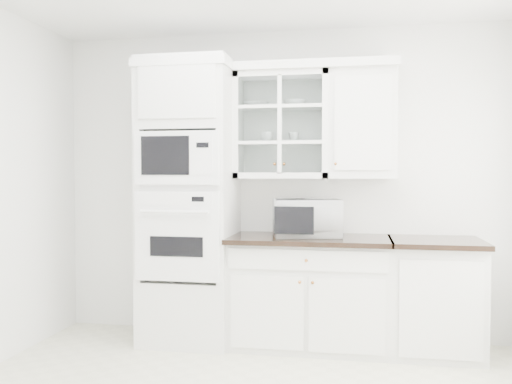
# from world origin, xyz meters

# --- Properties ---
(room_shell) EXTENTS (4.00, 3.50, 2.70)m
(room_shell) POSITION_xyz_m (0.00, 0.43, 1.78)
(room_shell) COLOR white
(room_shell) RESTS_ON ground
(oven_column) EXTENTS (0.76, 0.68, 2.40)m
(oven_column) POSITION_xyz_m (-0.75, 1.42, 1.20)
(oven_column) COLOR silver
(oven_column) RESTS_ON ground
(base_cabinet_run) EXTENTS (1.32, 0.67, 0.92)m
(base_cabinet_run) POSITION_xyz_m (0.28, 1.45, 0.46)
(base_cabinet_run) COLOR silver
(base_cabinet_run) RESTS_ON ground
(extra_base_cabinet) EXTENTS (0.72, 0.67, 0.92)m
(extra_base_cabinet) POSITION_xyz_m (1.28, 1.45, 0.46)
(extra_base_cabinet) COLOR silver
(extra_base_cabinet) RESTS_ON ground
(upper_cabinet_glass) EXTENTS (0.80, 0.33, 0.90)m
(upper_cabinet_glass) POSITION_xyz_m (0.03, 1.58, 1.85)
(upper_cabinet_glass) COLOR silver
(upper_cabinet_glass) RESTS_ON room_shell
(upper_cabinet_solid) EXTENTS (0.55, 0.33, 0.90)m
(upper_cabinet_solid) POSITION_xyz_m (0.71, 1.58, 1.85)
(upper_cabinet_solid) COLOR silver
(upper_cabinet_solid) RESTS_ON room_shell
(crown_molding) EXTENTS (2.14, 0.38, 0.07)m
(crown_molding) POSITION_xyz_m (-0.07, 1.56, 2.33)
(crown_molding) COLOR white
(crown_molding) RESTS_ON room_shell
(countertop_microwave) EXTENTS (0.62, 0.55, 0.31)m
(countertop_microwave) POSITION_xyz_m (0.25, 1.44, 1.08)
(countertop_microwave) COLOR white
(countertop_microwave) RESTS_ON base_cabinet_run
(bowl_a) EXTENTS (0.25, 0.25, 0.05)m
(bowl_a) POSITION_xyz_m (-0.20, 1.58, 2.03)
(bowl_a) COLOR white
(bowl_a) RESTS_ON upper_cabinet_glass
(bowl_b) EXTENTS (0.22, 0.22, 0.06)m
(bowl_b) POSITION_xyz_m (0.14, 1.58, 2.04)
(bowl_b) COLOR white
(bowl_b) RESTS_ON upper_cabinet_glass
(cup_a) EXTENTS (0.12, 0.12, 0.09)m
(cup_a) POSITION_xyz_m (-0.10, 1.58, 1.75)
(cup_a) COLOR white
(cup_a) RESTS_ON upper_cabinet_glass
(cup_b) EXTENTS (0.11, 0.11, 0.08)m
(cup_b) POSITION_xyz_m (0.13, 1.59, 1.75)
(cup_b) COLOR white
(cup_b) RESTS_ON upper_cabinet_glass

